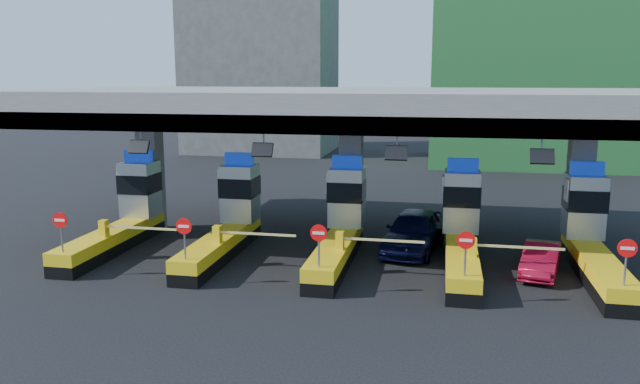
# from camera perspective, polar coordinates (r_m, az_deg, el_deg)

# --- Properties ---
(ground) EXTENTS (120.00, 120.00, 0.00)m
(ground) POSITION_cam_1_polar(r_m,az_deg,el_deg) (26.71, 1.84, -6.01)
(ground) COLOR black
(ground) RESTS_ON ground
(toll_canopy) EXTENTS (28.00, 12.09, 7.00)m
(toll_canopy) POSITION_cam_1_polar(r_m,az_deg,el_deg) (28.46, 2.87, 7.57)
(toll_canopy) COLOR slate
(toll_canopy) RESTS_ON ground
(toll_lane_far_left) EXTENTS (4.43, 8.00, 4.16)m
(toll_lane_far_left) POSITION_cam_1_polar(r_m,az_deg,el_deg) (29.84, -17.36, -1.95)
(toll_lane_far_left) COLOR black
(toll_lane_far_left) RESTS_ON ground
(toll_lane_left) EXTENTS (4.43, 8.00, 4.16)m
(toll_lane_left) POSITION_cam_1_polar(r_m,az_deg,el_deg) (27.83, -8.26, -2.46)
(toll_lane_left) COLOR black
(toll_lane_left) RESTS_ON ground
(toll_lane_center) EXTENTS (4.43, 8.00, 4.16)m
(toll_lane_center) POSITION_cam_1_polar(r_m,az_deg,el_deg) (26.61, 1.96, -2.96)
(toll_lane_center) COLOR black
(toll_lane_center) RESTS_ON ground
(toll_lane_right) EXTENTS (4.43, 8.00, 4.16)m
(toll_lane_right) POSITION_cam_1_polar(r_m,az_deg,el_deg) (26.30, 12.80, -3.39)
(toll_lane_right) COLOR black
(toll_lane_right) RESTS_ON ground
(toll_lane_far_right) EXTENTS (4.43, 8.00, 4.16)m
(toll_lane_far_right) POSITION_cam_1_polar(r_m,az_deg,el_deg) (26.93, 23.51, -3.69)
(toll_lane_far_right) COLOR black
(toll_lane_far_right) RESTS_ON ground
(bg_building_concrete) EXTENTS (14.00, 10.00, 18.00)m
(bg_building_concrete) POSITION_cam_1_polar(r_m,az_deg,el_deg) (63.89, -5.39, 11.81)
(bg_building_concrete) COLOR #4C4C49
(bg_building_concrete) RESTS_ON ground
(van) EXTENTS (3.01, 5.61, 1.81)m
(van) POSITION_cam_1_polar(r_m,az_deg,el_deg) (27.78, 8.57, -3.53)
(van) COLOR black
(van) RESTS_ON ground
(red_car) EXTENTS (2.10, 3.89, 1.22)m
(red_car) POSITION_cam_1_polar(r_m,az_deg,el_deg) (25.83, 19.54, -5.81)
(red_car) COLOR maroon
(red_car) RESTS_ON ground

